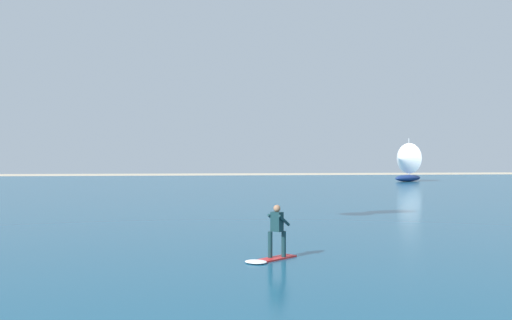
% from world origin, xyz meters
% --- Properties ---
extents(ocean, '(160.00, 90.00, 0.10)m').
position_xyz_m(ocean, '(0.00, 50.77, 0.05)').
color(ocean, navy).
rests_on(ocean, ground).
extents(kitesurfer, '(1.85, 1.70, 1.67)m').
position_xyz_m(kitesurfer, '(0.47, 19.51, 0.70)').
color(kitesurfer, red).
rests_on(kitesurfer, ocean).
extents(sailboat_mid_left, '(4.83, 4.39, 5.37)m').
position_xyz_m(sailboat_mid_left, '(24.15, 70.60, 2.56)').
color(sailboat_mid_left, navy).
rests_on(sailboat_mid_left, ocean).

